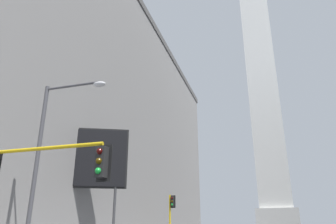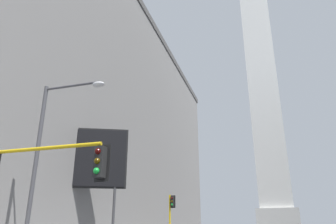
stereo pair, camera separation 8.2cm
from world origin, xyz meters
TOP-DOWN VIEW (x-y plane):
  - building_left at (-26.33, 32.40)m, footprint 25.56×56.25m
  - obelisk at (0.00, 68.69)m, footprint 7.90×7.90m
  - traffic_light_near_left at (-9.82, 7.68)m, footprint 5.59×0.51m
  - traffic_light_mid_left at (-11.37, 32.65)m, footprint 0.78×0.50m
  - street_lamp at (-10.87, 10.23)m, footprint 3.37×0.36m
  - billboard_sign at (-12.47, 17.64)m, footprint 4.07×1.96m

SIDE VIEW (x-z plane):
  - traffic_light_near_left at x=-9.82m, z-range 1.32..6.29m
  - traffic_light_mid_left at x=-11.37m, z-range 0.94..6.86m
  - street_lamp at x=-10.87m, z-range 1.00..9.89m
  - billboard_sign at x=-12.47m, z-range 2.17..11.18m
  - building_left at x=-26.33m, z-range 0.01..28.78m
  - obelisk at x=0.00m, z-range -1.59..65.96m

